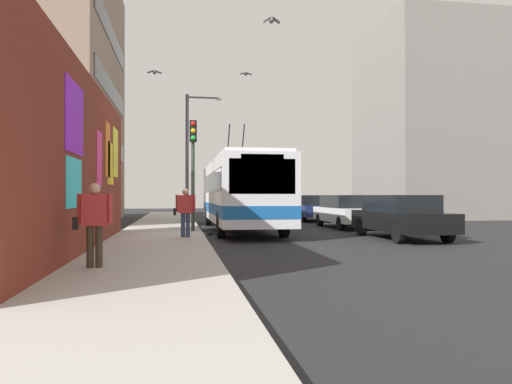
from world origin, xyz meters
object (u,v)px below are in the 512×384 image
Objects in this scene: parked_car_black at (401,216)px; pedestrian_at_curb at (185,209)px; city_bus at (240,191)px; traffic_light at (193,157)px; parked_car_navy at (310,207)px; street_lamp at (191,148)px; parked_car_white at (345,211)px; parked_car_silver at (289,205)px; pedestrian_near_wall at (94,218)px.

pedestrian_at_curb is (0.26, 7.69, 0.27)m from parked_car_black.
city_bus is 3.35m from traffic_light.
city_bus is 8.72m from parked_car_navy.
pedestrian_at_curb is at bearing 177.29° from street_lamp.
parked_car_silver is (11.78, 0.00, -0.00)m from parked_car_white.
street_lamp reaches higher than pedestrian_near_wall.
street_lamp reaches higher than parked_car_black.
street_lamp is at bearing 36.00° from parked_car_black.
parked_car_black is 1.12× the size of parked_car_silver.
parked_car_navy is 1.02× the size of parked_car_silver.
parked_car_black is 1.09× the size of traffic_light.
parked_car_navy is 0.99× the size of traffic_light.
pedestrian_near_wall is at bearing 164.11° from pedestrian_at_curb.
city_bus is 2.40× the size of parked_car_white.
parked_car_white is at bearing 0.00° from parked_car_black.
parked_car_silver is 0.62× the size of street_lamp.
city_bus is 5.39m from pedestrian_at_curb.
city_bus is 2.67× the size of parked_car_navy.
parked_car_black and parked_car_white have the same top height.
parked_car_white is (0.76, -5.20, -0.92)m from city_bus.
street_lamp reaches higher than city_bus.
pedestrian_near_wall is (-12.04, 9.56, 0.29)m from parked_car_white.
city_bus is 5.34m from parked_car_white.
parked_car_navy is at bearing 180.00° from parked_car_silver.
city_bus is 6.96× the size of pedestrian_near_wall.
parked_car_white is 8.99m from street_lamp.
pedestrian_near_wall is 0.38× the size of traffic_light.
parked_car_white is 8.24m from traffic_light.
pedestrian_at_curb reaches higher than parked_car_silver.
pedestrian_at_curb is at bearing 125.52° from parked_car_white.
street_lamp is (-1.98, 7.23, 3.30)m from parked_car_navy.
pedestrian_near_wall is (-6.55, 1.86, 0.01)m from pedestrian_at_curb.
pedestrian_near_wall is at bearing 152.32° from parked_car_navy.
pedestrian_near_wall is (-6.29, 9.56, 0.29)m from parked_car_black.
parked_car_black is 12.74m from street_lamp.
pedestrian_near_wall is (-11.28, 4.36, -0.64)m from city_bus.
street_lamp is (9.69, -0.46, 3.02)m from pedestrian_at_curb.
parked_car_black is 2.90× the size of pedestrian_at_curb.
parked_car_navy is (6.93, -5.20, -0.93)m from city_bus.
pedestrian_at_curb is (-5.49, 7.69, 0.28)m from parked_car_white.
parked_car_white and parked_car_silver have the same top height.
parked_car_silver is at bearing -21.86° from pedestrian_near_wall.
street_lamp reaches higher than traffic_light.
pedestrian_at_curb is at bearing -15.89° from pedestrian_near_wall.
parked_car_black is 7.70m from pedestrian_at_curb.
street_lamp is (16.24, -2.32, 3.01)m from pedestrian_near_wall.
parked_car_white is 1.11× the size of parked_car_navy.
pedestrian_at_curb is (-4.73, 2.49, -0.65)m from city_bus.
parked_car_silver is (17.54, 0.00, -0.00)m from parked_car_black.
city_bus is at bearing 46.16° from parked_car_black.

